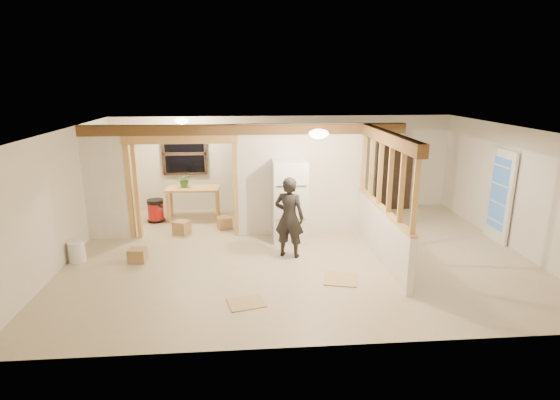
{
  "coord_description": "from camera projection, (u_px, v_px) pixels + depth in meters",
  "views": [
    {
      "loc": [
        -1.02,
        -8.25,
        3.4
      ],
      "look_at": [
        -0.32,
        0.4,
        1.01
      ],
      "focal_mm": 28.0,
      "sensor_mm": 36.0,
      "label": 1
    }
  ],
  "objects": [
    {
      "name": "ceiling_dome_main",
      "position": [
        319.0,
        134.0,
        7.79
      ],
      "size": [
        0.36,
        0.36,
        0.16
      ],
      "primitive_type": "ellipsoid",
      "color": "#FFEABF",
      "rests_on": "ceiling"
    },
    {
      "name": "box_util_b",
      "position": [
        182.0,
        227.0,
        9.98
      ],
      "size": [
        0.42,
        0.42,
        0.3
      ],
      "primitive_type": "cube",
      "rotation": [
        0.0,
        0.0,
        -0.42
      ],
      "color": "#AB8553",
      "rests_on": "floor"
    },
    {
      "name": "pony_wall",
      "position": [
        381.0,
        234.0,
        8.51
      ],
      "size": [
        0.12,
        3.2,
        1.0
      ],
      "primitive_type": "cube",
      "color": "white",
      "rests_on": "floor"
    },
    {
      "name": "stud_partition",
      "position": [
        385.0,
        176.0,
        8.21
      ],
      "size": [
        0.14,
        3.2,
        1.32
      ],
      "primitive_type": "cube",
      "color": "tan",
      "rests_on": "pony_wall"
    },
    {
      "name": "shop_vac",
      "position": [
        156.0,
        210.0,
        10.81
      ],
      "size": [
        0.55,
        0.55,
        0.57
      ],
      "primitive_type": "cylinder",
      "rotation": [
        0.0,
        0.0,
        0.32
      ],
      "color": "#9F1314",
      "rests_on": "floor"
    },
    {
      "name": "box_front",
      "position": [
        138.0,
        255.0,
        8.42
      ],
      "size": [
        0.35,
        0.29,
        0.27
      ],
      "primitive_type": "cube",
      "rotation": [
        0.0,
        0.0,
        -0.09
      ],
      "color": "#AB8553",
      "rests_on": "floor"
    },
    {
      "name": "bucket",
      "position": [
        77.0,
        251.0,
        8.44
      ],
      "size": [
        0.32,
        0.32,
        0.4
      ],
      "primitive_type": "cylinder",
      "rotation": [
        0.0,
        0.0,
        -0.02
      ],
      "color": "silver",
      "rests_on": "floor"
    },
    {
      "name": "partition_left_stub",
      "position": [
        105.0,
        183.0,
        9.42
      ],
      "size": [
        0.9,
        0.12,
        2.5
      ],
      "primitive_type": "cube",
      "color": "white",
      "rests_on": "floor"
    },
    {
      "name": "wall_left",
      "position": [
        61.0,
        198.0,
        8.23
      ],
      "size": [
        0.01,
        6.5,
        2.5
      ],
      "primitive_type": "cube",
      "color": "silver",
      "rests_on": "floor"
    },
    {
      "name": "french_door",
      "position": [
        500.0,
        196.0,
        9.37
      ],
      "size": [
        0.12,
        0.86,
        2.0
      ],
      "primitive_type": "cube",
      "color": "white",
      "rests_on": "floor"
    },
    {
      "name": "woman",
      "position": [
        289.0,
        217.0,
        8.53
      ],
      "size": [
        0.69,
        0.58,
        1.62
      ],
      "primitive_type": "imported",
      "rotation": [
        0.0,
        0.0,
        2.77
      ],
      "color": "black",
      "rests_on": "floor"
    },
    {
      "name": "potted_plant",
      "position": [
        185.0,
        180.0,
        10.83
      ],
      "size": [
        0.34,
        0.3,
        0.38
      ],
      "primitive_type": "imported",
      "rotation": [
        0.0,
        0.0,
        -0.0
      ],
      "color": "#2D7731",
      "rests_on": "work_table"
    },
    {
      "name": "window_back",
      "position": [
        184.0,
        154.0,
        11.34
      ],
      "size": [
        1.12,
        0.1,
        1.1
      ],
      "primitive_type": "cube",
      "color": "black",
      "rests_on": "wall_back"
    },
    {
      "name": "header_beam_back",
      "position": [
        246.0,
        129.0,
        9.35
      ],
      "size": [
        7.0,
        0.18,
        0.22
      ],
      "primitive_type": "cube",
      "color": "brown",
      "rests_on": "ceiling"
    },
    {
      "name": "header_beam_right",
      "position": [
        388.0,
        138.0,
        8.01
      ],
      "size": [
        0.18,
        3.3,
        0.22
      ],
      "primitive_type": "cube",
      "color": "brown",
      "rests_on": "ceiling"
    },
    {
      "name": "wall_back",
      "position": [
        284.0,
        163.0,
        11.7
      ],
      "size": [
        9.0,
        0.01,
        2.5
      ],
      "primitive_type": "cube",
      "color": "silver",
      "rests_on": "floor"
    },
    {
      "name": "refrigerator",
      "position": [
        290.0,
        201.0,
        9.42
      ],
      "size": [
        0.73,
        0.71,
        1.77
      ],
      "primitive_type": "cube",
      "color": "silver",
      "rests_on": "floor"
    },
    {
      "name": "hanging_bulb",
      "position": [
        201.0,
        137.0,
        9.71
      ],
      "size": [
        0.07,
        0.07,
        0.07
      ],
      "primitive_type": "ellipsoid",
      "color": "#FFD88C",
      "rests_on": "ceiling"
    },
    {
      "name": "work_table",
      "position": [
        194.0,
        203.0,
        10.97
      ],
      "size": [
        1.33,
        0.71,
        0.82
      ],
      "primitive_type": "cube",
      "rotation": [
        0.0,
        0.0,
        -0.04
      ],
      "color": "tan",
      "rests_on": "floor"
    },
    {
      "name": "ceiling",
      "position": [
        299.0,
        130.0,
        8.24
      ],
      "size": [
        9.0,
        6.5,
        0.01
      ],
      "primitive_type": "cube",
      "color": "white"
    },
    {
      "name": "partition_center",
      "position": [
        300.0,
        180.0,
        9.74
      ],
      "size": [
        2.8,
        0.12,
        2.5
      ],
      "primitive_type": "cube",
      "color": "white",
      "rests_on": "floor"
    },
    {
      "name": "floor_panel_near",
      "position": [
        340.0,
        279.0,
        7.7
      ],
      "size": [
        0.69,
        0.69,
        0.02
      ],
      "primitive_type": "cube",
      "rotation": [
        0.0,
        0.0,
        -0.24
      ],
      "color": "tan",
      "rests_on": "floor"
    },
    {
      "name": "doorway_frame",
      "position": [
        183.0,
        189.0,
        9.58
      ],
      "size": [
        2.46,
        0.14,
        2.2
      ],
      "primitive_type": "cube",
      "color": "tan",
      "rests_on": "floor"
    },
    {
      "name": "wall_right",
      "position": [
        516.0,
        189.0,
        8.92
      ],
      "size": [
        0.01,
        6.5,
        2.5
      ],
      "primitive_type": "cube",
      "color": "silver",
      "rests_on": "floor"
    },
    {
      "name": "bookshelf",
      "position": [
        394.0,
        176.0,
        11.81
      ],
      "size": [
        0.89,
        0.3,
        1.78
      ],
      "primitive_type": "cube",
      "color": "black",
      "rests_on": "floor"
    },
    {
      "name": "floor_panel_far",
      "position": [
        246.0,
        303.0,
        6.89
      ],
      "size": [
        0.65,
        0.57,
        0.02
      ],
      "primitive_type": "cube",
      "rotation": [
        0.0,
        0.0,
        0.25
      ],
      "color": "tan",
      "rests_on": "floor"
    },
    {
      "name": "wall_front",
      "position": [
        329.0,
        258.0,
        5.45
      ],
      "size": [
        9.0,
        0.01,
        2.5
      ],
      "primitive_type": "cube",
      "color": "silver",
      "rests_on": "floor"
    },
    {
      "name": "floor",
      "position": [
        297.0,
        253.0,
        8.91
      ],
      "size": [
        9.0,
        6.5,
        0.01
      ],
      "primitive_type": "cube",
      "color": "#C0AE8F",
      "rests_on": "ground"
    },
    {
      "name": "ceiling_dome_util",
      "position": [
        182.0,
        121.0,
        10.27
      ],
      "size": [
        0.32,
        0.32,
        0.14
      ],
      "primitive_type": "ellipsoid",
      "color": "#FFEABF",
      "rests_on": "ceiling"
    },
    {
      "name": "box_util_a",
      "position": [
        224.0,
        223.0,
        10.32
      ],
      "size": [
        0.39,
        0.35,
        0.28
      ],
      "primitive_type": "cube",
      "rotation": [
        0.0,
        0.0,
        0.23
      ],
      "color": "#AB8553",
      "rests_on": "floor"
    }
  ]
}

